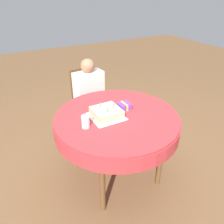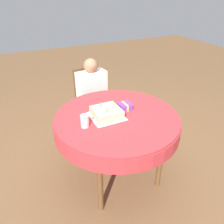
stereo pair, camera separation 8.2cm
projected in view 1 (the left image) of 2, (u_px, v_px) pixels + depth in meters
name	position (u px, v px, depth m)	size (l,w,h in m)	color
ground_plane	(116.00, 174.00, 2.45)	(12.00, 12.00, 0.00)	brown
dining_table	(117.00, 123.00, 2.11)	(1.20, 1.20, 0.77)	#BC3338
chair	(87.00, 102.00, 2.91)	(0.41, 0.41, 0.94)	brown
person	(90.00, 94.00, 2.76)	(0.38, 0.31, 1.09)	#9E7051
napkin	(107.00, 116.00, 2.05)	(0.30, 0.30, 0.00)	white
birthday_cake	(107.00, 113.00, 2.03)	(0.25, 0.25, 0.12)	beige
drinking_glass	(86.00, 122.00, 1.87)	(0.07, 0.07, 0.11)	silver
gift_box	(124.00, 106.00, 2.17)	(0.11, 0.12, 0.07)	#753D99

